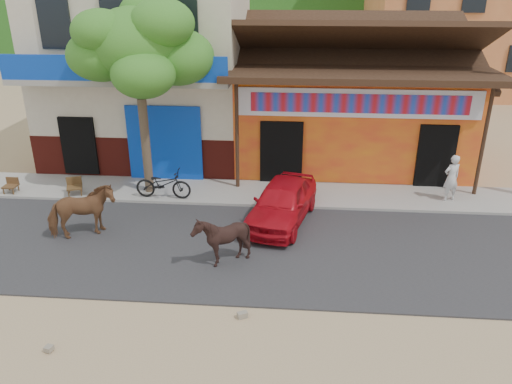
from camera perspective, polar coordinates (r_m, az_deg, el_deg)
ground at (r=10.87m, az=3.65°, el=-13.29°), size 120.00×120.00×0.00m
road at (r=12.95m, az=3.90°, el=-6.62°), size 60.00×5.00×0.04m
sidewalk at (r=16.07m, az=4.14°, el=-0.28°), size 60.00×2.00×0.12m
dance_club at (r=19.41m, az=10.45°, el=8.99°), size 8.00×6.00×3.60m
cafe_building at (r=19.76m, az=-12.05°, el=14.16°), size 7.00×6.00×7.00m
tree at (r=15.62m, az=-12.94°, el=10.33°), size 3.00×3.00×6.00m
cow_tan at (r=13.99m, az=-19.32°, el=-2.16°), size 1.89×1.50×1.46m
cow_dark at (r=12.03m, az=-3.94°, el=-5.42°), size 1.36×1.25×1.32m
red_car at (r=14.11m, az=3.02°, el=-1.13°), size 2.25×3.77×1.20m
scooter at (r=15.75m, az=-10.56°, el=0.91°), size 1.76×0.66×0.92m
pedestrian at (r=16.34m, az=21.43°, el=1.51°), size 0.63×0.53×1.47m
cafe_chair_left at (r=16.70m, az=-20.15°, el=1.31°), size 0.61×0.61×1.00m
cafe_chair_right at (r=17.71m, az=-26.39°, el=1.25°), size 0.41×0.41×0.86m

